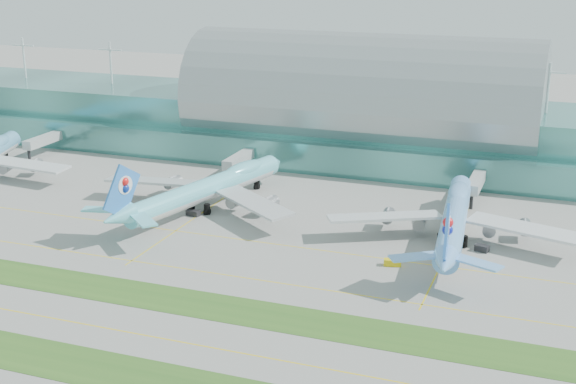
% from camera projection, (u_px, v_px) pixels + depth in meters
% --- Properties ---
extents(ground, '(700.00, 700.00, 0.00)m').
position_uv_depth(ground, '(195.00, 308.00, 164.66)').
color(ground, gray).
rests_on(ground, ground).
extents(terminal, '(340.00, 69.10, 36.00)m').
position_uv_depth(terminal, '(362.00, 118.00, 275.76)').
color(terminal, '#3D7A75').
rests_on(terminal, ground).
extents(grass_strip_near, '(420.00, 12.00, 0.08)m').
position_uv_depth(grass_strip_near, '(123.00, 374.00, 139.57)').
color(grass_strip_near, '#2D591E').
rests_on(grass_strip_near, ground).
extents(grass_strip_far, '(420.00, 12.00, 0.08)m').
position_uv_depth(grass_strip_far, '(200.00, 304.00, 166.44)').
color(grass_strip_far, '#2D591E').
rests_on(grass_strip_far, ground).
extents(taxiline_b, '(420.00, 0.35, 0.01)m').
position_uv_depth(taxiline_b, '(162.00, 338.00, 152.12)').
color(taxiline_b, yellow).
rests_on(taxiline_b, ground).
extents(taxiline_c, '(420.00, 0.35, 0.01)m').
position_uv_depth(taxiline_c, '(231.00, 276.00, 180.77)').
color(taxiline_c, yellow).
rests_on(taxiline_c, ground).
extents(taxiline_d, '(420.00, 0.35, 0.01)m').
position_uv_depth(taxiline_d, '(267.00, 243.00, 200.48)').
color(taxiline_d, yellow).
rests_on(taxiline_d, ground).
extents(airliner_b, '(63.42, 73.21, 20.42)m').
position_uv_depth(airliner_b, '(208.00, 187.00, 224.81)').
color(airliner_b, '#64CEDD').
rests_on(airliner_b, ground).
extents(airliner_c, '(63.66, 72.59, 19.97)m').
position_uv_depth(airliner_c, '(455.00, 217.00, 200.68)').
color(airliner_c, '#6FB0F5').
rests_on(airliner_c, ground).
extents(gse_c, '(3.80, 2.45, 1.44)m').
position_uv_depth(gse_c, '(156.00, 214.00, 219.73)').
color(gse_c, black).
rests_on(gse_c, ground).
extents(gse_d, '(4.09, 2.66, 1.48)m').
position_uv_depth(gse_d, '(193.00, 213.00, 220.46)').
color(gse_d, black).
rests_on(gse_d, ground).
extents(gse_e, '(4.24, 2.56, 1.54)m').
position_uv_depth(gse_e, '(392.00, 262.00, 186.25)').
color(gse_e, yellow).
rests_on(gse_e, ground).
extents(gse_f, '(3.65, 2.77, 1.58)m').
position_uv_depth(gse_f, '(482.00, 248.00, 194.88)').
color(gse_f, black).
rests_on(gse_f, ground).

